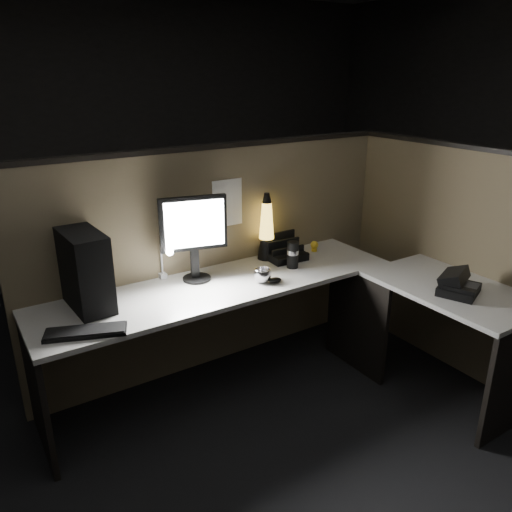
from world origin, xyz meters
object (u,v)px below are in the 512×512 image
pc_tower (84,269)px  monitor (194,230)px  lava_lamp (267,232)px  desk_phone (457,284)px  keyboard (86,332)px

pc_tower → monitor: 0.68m
pc_tower → lava_lamp: lava_lamp is taller
pc_tower → desk_phone: bearing=-31.5°
pc_tower → keyboard: pc_tower is taller
monitor → lava_lamp: monitor is taller
monitor → lava_lamp: bearing=19.8°
pc_tower → monitor: monitor is taller
lava_lamp → desk_phone: bearing=-60.3°
monitor → lava_lamp: (0.58, 0.06, -0.13)m
monitor → desk_phone: size_ratio=1.79×
monitor → keyboard: 0.90m
desk_phone → keyboard: bearing=138.2°
pc_tower → lava_lamp: 1.25m
pc_tower → keyboard: bearing=-110.9°
pc_tower → desk_phone: 2.13m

